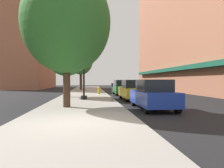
% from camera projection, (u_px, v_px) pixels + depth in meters
% --- Properties ---
extents(ground_plane, '(90.00, 90.00, 0.00)m').
position_uv_depth(ground_plane, '(119.00, 94.00, 25.85)').
color(ground_plane, black).
extents(sidewalk_slab, '(4.80, 50.00, 0.12)m').
position_uv_depth(sidewalk_slab, '(86.00, 93.00, 26.44)').
color(sidewalk_slab, gray).
rests_on(sidewalk_slab, ground).
extents(building_right_brick, '(6.80, 40.00, 21.17)m').
position_uv_depth(building_right_brick, '(191.00, 19.00, 30.75)').
color(building_right_brick, '#9E6047').
rests_on(building_right_brick, ground).
extents(building_far_background, '(6.80, 18.00, 15.71)m').
position_uv_depth(building_far_background, '(33.00, 50.00, 43.10)').
color(building_far_background, '#9E6047').
rests_on(building_far_background, ground).
extents(lamppost, '(0.48, 0.48, 5.90)m').
position_uv_depth(lamppost, '(84.00, 60.00, 16.54)').
color(lamppost, black).
rests_on(lamppost, sidewalk_slab).
extents(fire_hydrant, '(0.33, 0.26, 0.79)m').
position_uv_depth(fire_hydrant, '(99.00, 90.00, 23.19)').
color(fire_hydrant, gold).
rests_on(fire_hydrant, sidewalk_slab).
extents(parking_meter_near, '(0.14, 0.09, 1.31)m').
position_uv_depth(parking_meter_near, '(112.00, 90.00, 14.97)').
color(parking_meter_near, slate).
rests_on(parking_meter_near, sidewalk_slab).
extents(tree_near, '(3.77, 3.77, 6.73)m').
position_uv_depth(tree_near, '(81.00, 61.00, 33.40)').
color(tree_near, '#422D1E').
rests_on(tree_near, sidewalk_slab).
extents(tree_mid, '(4.08, 4.08, 6.59)m').
position_uv_depth(tree_mid, '(66.00, 50.00, 19.36)').
color(tree_mid, '#422D1E').
rests_on(tree_mid, sidewalk_slab).
extents(tree_far, '(4.93, 4.93, 7.58)m').
position_uv_depth(tree_far, '(66.00, 23.00, 11.86)').
color(tree_far, '#422D1E').
rests_on(tree_far, sidewalk_slab).
extents(car_blue, '(1.80, 4.30, 1.66)m').
position_uv_depth(car_blue, '(153.00, 95.00, 11.87)').
color(car_blue, black).
rests_on(car_blue, ground).
extents(car_yellow, '(1.80, 4.30, 1.66)m').
position_uv_depth(car_yellow, '(133.00, 90.00, 17.51)').
color(car_yellow, black).
rests_on(car_yellow, ground).
extents(car_green, '(1.80, 4.30, 1.66)m').
position_uv_depth(car_green, '(122.00, 88.00, 23.67)').
color(car_green, black).
rests_on(car_green, ground).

